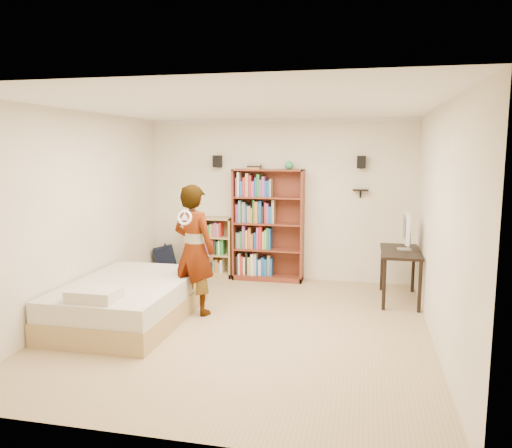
{
  "coord_description": "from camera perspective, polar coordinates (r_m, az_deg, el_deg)",
  "views": [
    {
      "loc": [
        1.43,
        -5.8,
        2.2
      ],
      "look_at": [
        0.02,
        0.6,
        1.22
      ],
      "focal_mm": 35.0,
      "sensor_mm": 36.0,
      "label": 1
    }
  ],
  "objects": [
    {
      "name": "room_shell",
      "position": [
        5.99,
        -1.42,
        4.33
      ],
      "size": [
        4.52,
        5.02,
        2.71
      ],
      "color": "white",
      "rests_on": "ground"
    },
    {
      "name": "speaker_right",
      "position": [
        8.2,
        11.95,
        6.94
      ],
      "size": [
        0.14,
        0.12,
        0.2
      ],
      "primitive_type": "cube",
      "color": "black",
      "rests_on": "room_shell"
    },
    {
      "name": "daybed",
      "position": [
        6.71,
        -14.34,
        -7.99
      ],
      "size": [
        1.42,
        2.18,
        0.64
      ],
      "primitive_type": null,
      "color": "silver",
      "rests_on": "ground"
    },
    {
      "name": "navy_bag",
      "position": [
        9.04,
        -10.29,
        -4.04
      ],
      "size": [
        0.44,
        0.37,
        0.51
      ],
      "primitive_type": null,
      "rotation": [
        0.0,
        0.0,
        0.37
      ],
      "color": "black",
      "rests_on": "ground"
    },
    {
      "name": "low_bookshelf",
      "position": [
        8.72,
        -5.36,
        -2.64
      ],
      "size": [
        0.83,
        0.31,
        1.04
      ],
      "primitive_type": null,
      "color": "tan",
      "rests_on": "ground"
    },
    {
      "name": "imac",
      "position": [
        7.54,
        16.65,
        -0.83
      ],
      "size": [
        0.13,
        0.55,
        0.54
      ],
      "primitive_type": null,
      "rotation": [
        0.0,
        0.0,
        -0.04
      ],
      "color": "white",
      "rests_on": "computer_desk"
    },
    {
      "name": "ground",
      "position": [
        6.37,
        -1.36,
        -11.69
      ],
      "size": [
        4.5,
        5.0,
        0.01
      ],
      "primitive_type": "cube",
      "color": "tan",
      "rests_on": "ground"
    },
    {
      "name": "tall_bookshelf",
      "position": [
        8.38,
        1.39,
        -0.15
      ],
      "size": [
        1.18,
        0.35,
        1.88
      ],
      "primitive_type": null,
      "color": "brown",
      "rests_on": "ground"
    },
    {
      "name": "crown_molding",
      "position": [
        5.99,
        -1.45,
        13.03
      ],
      "size": [
        4.5,
        5.0,
        0.06
      ],
      "color": "silver",
      "rests_on": "room_shell"
    },
    {
      "name": "person",
      "position": [
        6.71,
        -7.1,
        -2.93
      ],
      "size": [
        0.74,
        0.61,
        1.75
      ],
      "primitive_type": "imported",
      "rotation": [
        0.0,
        0.0,
        2.8
      ],
      "color": "black",
      "rests_on": "ground"
    },
    {
      "name": "computer_desk",
      "position": [
        7.62,
        16.09,
        -5.67
      ],
      "size": [
        0.55,
        1.1,
        0.75
      ],
      "primitive_type": null,
      "color": "black",
      "rests_on": "ground"
    },
    {
      "name": "wii_wheel",
      "position": [
        6.33,
        -8.16,
        0.74
      ],
      "size": [
        0.2,
        0.07,
        0.2
      ],
      "primitive_type": "torus",
      "rotation": [
        1.36,
        0.0,
        0.0
      ],
      "color": "white",
      "rests_on": "person"
    },
    {
      "name": "speaker_left",
      "position": [
        8.57,
        -4.43,
        7.16
      ],
      "size": [
        0.14,
        0.12,
        0.2
      ],
      "primitive_type": "cube",
      "color": "black",
      "rests_on": "room_shell"
    },
    {
      "name": "wall_shelf",
      "position": [
        8.24,
        11.86,
        3.82
      ],
      "size": [
        0.25,
        0.16,
        0.02
      ],
      "primitive_type": "cube",
      "color": "black",
      "rests_on": "room_shell"
    }
  ]
}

